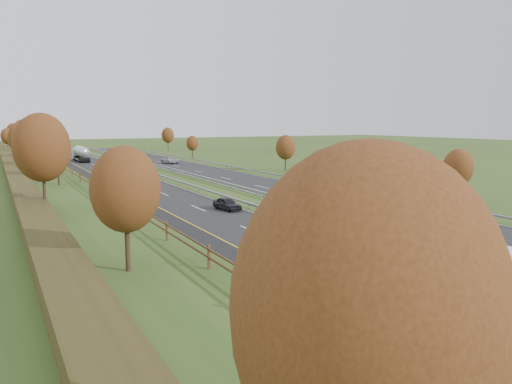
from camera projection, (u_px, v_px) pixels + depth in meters
ground at (192, 184)px, 72.50m from camera, size 400.00×400.00×0.00m
near_carriageway at (128, 183)px, 73.17m from camera, size 10.50×200.00×0.04m
far_carriageway at (230, 177)px, 80.80m from camera, size 10.50×200.00×0.04m
hard_shoulder at (102, 185)px, 71.43m from camera, size 3.00×200.00×0.04m
lane_markings at (170, 181)px, 76.02m from camera, size 26.75×200.00×0.01m
embankment_left at (31, 181)px, 67.02m from camera, size 12.00×200.00×2.00m
hedge_left at (14, 171)px, 65.87m from camera, size 2.20×180.00×1.10m
fence_left at (66, 167)px, 68.50m from camera, size 0.12×189.06×1.20m
median_barrier_near at (166, 177)px, 75.72m from camera, size 0.32×200.00×0.71m
median_barrier_far at (197, 175)px, 78.08m from camera, size 0.32×200.00×0.71m
outer_barrier_far at (262, 172)px, 83.40m from camera, size 0.32×200.00×0.71m
trees_left at (33, 142)px, 63.48m from camera, size 6.64×164.30×7.66m
trees_far at (229, 143)px, 111.93m from camera, size 8.45×118.60×7.12m
box_lorry at (492, 297)px, 19.12m from camera, size 2.58×16.28×4.06m
road_tanker at (81, 153)px, 112.84m from camera, size 2.40×11.22×3.46m
car_dark_near at (227, 204)px, 50.82m from camera, size 2.01×3.94×1.28m
car_silver_mid at (111, 174)px, 78.38m from camera, size 2.07×4.86×1.56m
car_small_far at (55, 151)px, 141.22m from camera, size 2.81×5.47×1.52m
car_oncoming at (170, 160)px, 107.27m from camera, size 2.93×5.38×1.43m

